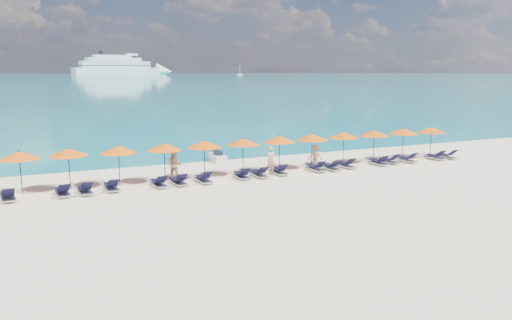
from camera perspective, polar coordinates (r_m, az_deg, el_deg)
name	(u,v)px	position (r m, az deg, el deg)	size (l,w,h in m)	color
ground	(279,191)	(26.55, 2.68, -3.60)	(1400.00, 1400.00, 0.00)	beige
sea	(38,75)	(683.08, -23.68, 8.85)	(1600.00, 1300.00, 0.01)	#1FA9B2
cruise_ship	(126,68)	(620.39, -14.64, 10.13)	(123.20, 44.81, 33.93)	white
sailboat_near	(163,75)	(545.74, -10.56, 9.50)	(5.24, 1.75, 9.61)	white
sailboat_far	(240,74)	(658.65, -1.85, 9.78)	(6.70, 2.23, 12.28)	white
jetski	(217,157)	(35.20, -4.44, 0.33)	(0.86, 2.13, 0.75)	white
beachgoer_a	(271,161)	(30.58, 1.75, -0.06)	(0.64, 0.42, 1.76)	tan
beachgoer_b	(174,165)	(29.36, -9.31, -0.61)	(0.86, 0.50, 1.77)	tan
beachgoer_c	(315,157)	(32.95, 6.77, 0.39)	(0.97, 0.45, 1.50)	tan
umbrella_1	(19,155)	(28.43, -25.44, 0.48)	(2.10, 2.10, 2.28)	black
umbrella_2	(68,152)	(28.49, -20.67, 0.84)	(2.10, 2.10, 2.28)	black
umbrella_3	(118,149)	(28.62, -15.47, 1.17)	(2.10, 2.10, 2.28)	black
umbrella_4	(164,147)	(29.05, -10.46, 1.50)	(2.10, 2.10, 2.28)	black
umbrella_5	(204,144)	(29.72, -5.94, 1.81)	(2.10, 2.10, 2.28)	black
umbrella_6	(243,142)	(30.66, -1.52, 2.12)	(2.10, 2.10, 2.28)	black
umbrella_7	(279,139)	(31.75, 2.70, 2.39)	(2.10, 2.10, 2.28)	black
umbrella_8	(312,137)	(32.92, 6.43, 2.62)	(2.10, 2.10, 2.28)	black
umbrella_9	(344,135)	(34.32, 9.99, 2.84)	(2.10, 2.10, 2.28)	black
umbrella_10	(374,133)	(35.75, 13.36, 3.01)	(2.10, 2.10, 2.28)	black
umbrella_11	(404,131)	(37.43, 16.51, 3.17)	(2.10, 2.10, 2.28)	black
umbrella_12	(432,130)	(39.01, 19.42, 3.28)	(2.10, 2.10, 2.28)	black
lounger_2	(8,196)	(27.50, -26.49, -3.69)	(0.79, 1.76, 0.66)	silver
lounger_3	(63,191)	(27.38, -21.23, -3.36)	(0.77, 1.75, 0.66)	silver
lounger_4	(85,190)	(27.41, -18.97, -3.21)	(0.76, 1.74, 0.66)	silver
lounger_5	(112,186)	(27.72, -16.19, -2.91)	(0.71, 1.73, 0.66)	silver
lounger_6	(159,183)	(27.98, -11.05, -2.57)	(0.73, 1.74, 0.66)	silver
lounger_7	(179,181)	(28.27, -8.84, -2.36)	(0.73, 1.74, 0.66)	silver
lounger_8	(203,179)	(28.65, -6.05, -2.13)	(0.69, 1.72, 0.66)	silver
lounger_9	(242,175)	(29.54, -1.65, -1.70)	(0.70, 1.73, 0.66)	silver
lounger_10	(259,173)	(29.95, 0.33, -1.53)	(0.66, 1.71, 0.66)	silver
lounger_11	(279,171)	(30.75, 2.62, -1.23)	(0.66, 1.71, 0.66)	silver
lounger_12	(316,168)	(31.93, 6.85, -0.87)	(0.65, 1.71, 0.66)	silver
lounger_13	(331,167)	(32.38, 8.58, -0.75)	(0.69, 1.72, 0.66)	silver
lounger_14	(346,164)	(33.33, 10.23, -0.49)	(0.71, 1.73, 0.66)	silver
lounger_15	(378,162)	(34.74, 13.80, -0.19)	(0.63, 1.70, 0.66)	silver
lounger_16	(389,160)	(35.51, 14.96, -0.02)	(0.77, 1.75, 0.66)	silver
lounger_17	(407,159)	(36.39, 16.85, 0.13)	(0.70, 1.73, 0.66)	silver
lounger_18	(435,156)	(38.03, 19.77, 0.38)	(0.62, 1.70, 0.66)	silver
lounger_19	(447,156)	(38.73, 20.94, 0.48)	(0.77, 1.75, 0.66)	silver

